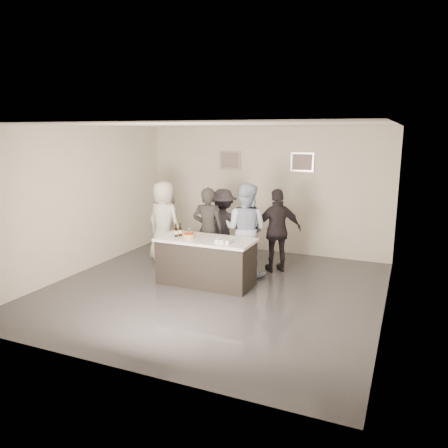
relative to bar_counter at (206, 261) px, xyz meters
The scene contains 19 objects.
floor 0.56m from the bar_counter, 40.84° to the right, with size 6.00×6.00×0.00m, color #3D3D42.
ceiling 2.57m from the bar_counter, 40.84° to the right, with size 6.00×6.00×0.00m, color white.
wall_back 2.98m from the bar_counter, 84.70° to the left, with size 6.00×0.04×3.00m, color silver.
wall_front 3.40m from the bar_counter, 85.43° to the right, with size 6.00×0.04×3.00m, color silver.
wall_left 2.94m from the bar_counter, behind, with size 0.04×6.00×3.00m, color silver.
wall_right 3.43m from the bar_counter, ahead, with size 0.04×6.00×3.00m, color silver.
picture_left 3.32m from the bar_counter, 103.16° to the left, with size 0.54×0.04×0.44m, color #B2B2B7.
picture_right 3.46m from the bar_counter, 67.15° to the left, with size 0.54×0.04×0.44m, color #B2B2B7.
bar_counter is the anchor object (origin of this frame).
cake 0.58m from the bar_counter, 159.98° to the right, with size 0.23×0.23×0.08m, color orange.
beer_bottle_a 0.80m from the bar_counter, behind, with size 0.07×0.07×0.26m, color black.
beer_bottle_b 0.83m from the bar_counter, behind, with size 0.07×0.07×0.26m, color black.
tumbler_cluster 0.68m from the bar_counter, 17.97° to the right, with size 0.30×0.30×0.08m, color orange.
candles 0.66m from the bar_counter, 140.78° to the right, with size 0.24×0.08×0.01m, color pink.
person_main_black 0.89m from the bar_counter, 111.83° to the left, with size 0.65×0.43×1.78m, color #242424.
person_main_blue 1.10m from the bar_counter, 60.16° to the left, with size 0.92×0.71×1.89m, color #AEBEE4.
person_guest_left 1.87m from the bar_counter, 146.67° to the left, with size 0.89×0.58×1.82m, color white.
person_guest_right 1.72m from the bar_counter, 52.02° to the left, with size 1.02×0.43×1.75m, color black.
person_guest_back 1.54m from the bar_counter, 100.62° to the left, with size 1.07×0.62×1.66m, color #2A282F.
Camera 1 is at (3.23, -7.02, 2.89)m, focal length 35.00 mm.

